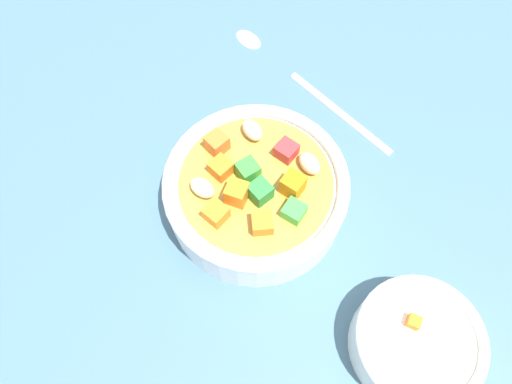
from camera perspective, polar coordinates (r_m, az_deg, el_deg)
ground_plane at (r=48.05cm, az=0.00°, el=-1.93°), size 140.00×140.00×2.00cm
soup_bowl_main at (r=44.52cm, az=-0.01°, el=0.18°), size 17.25×17.25×6.89cm
spoon at (r=55.32cm, az=5.76°, el=13.22°), size 2.51×24.17×0.88cm
side_bowl_small at (r=43.00cm, az=18.79°, el=-16.90°), size 10.62×10.62×4.67cm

